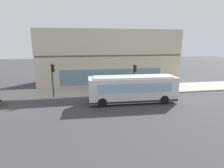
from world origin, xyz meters
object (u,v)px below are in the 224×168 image
at_px(traffic_light_down_block, 53,74).
at_px(pedestrian_near_hydrant, 103,87).
at_px(fire_hydrant, 121,89).
at_px(pedestrian_by_light_pole, 108,86).
at_px(city_bus_nearside, 132,89).
at_px(pedestrian_walking_along_curb, 126,81).
at_px(traffic_light_near_corner, 135,73).
at_px(pedestrian_near_building_entrance, 171,81).

relative_size(traffic_light_down_block, pedestrian_near_hydrant, 2.48).
relative_size(fire_hydrant, pedestrian_by_light_pole, 0.47).
distance_m(city_bus_nearside, pedestrian_walking_along_curb, 6.53).
distance_m(traffic_light_near_corner, pedestrian_near_hydrant, 4.54).
height_order(traffic_light_down_block, pedestrian_by_light_pole, traffic_light_down_block).
distance_m(traffic_light_near_corner, traffic_light_down_block, 10.28).
xyz_separation_m(pedestrian_by_light_pole, pedestrian_near_building_entrance, (1.37, -9.91, 0.01)).
bearing_deg(fire_hydrant, pedestrian_walking_along_curb, -27.67).
xyz_separation_m(city_bus_nearside, pedestrian_walking_along_curb, (6.46, -0.83, -0.45)).
bearing_deg(city_bus_nearside, fire_hydrant, 4.75).
relative_size(traffic_light_down_block, pedestrian_by_light_pole, 2.61).
bearing_deg(pedestrian_walking_along_curb, pedestrian_by_light_pole, 130.29).
height_order(traffic_light_down_block, pedestrian_near_building_entrance, traffic_light_down_block).
relative_size(traffic_light_down_block, pedestrian_walking_along_curb, 2.49).
height_order(pedestrian_walking_along_curb, pedestrian_by_light_pole, pedestrian_walking_along_curb).
relative_size(city_bus_nearside, traffic_light_near_corner, 2.62).
distance_m(traffic_light_near_corner, pedestrian_near_building_entrance, 7.01).
bearing_deg(fire_hydrant, pedestrian_near_building_entrance, -83.26).
relative_size(traffic_light_near_corner, fire_hydrant, 5.22).
distance_m(city_bus_nearside, traffic_light_down_block, 9.79).
relative_size(traffic_light_near_corner, pedestrian_walking_along_curb, 2.32).
distance_m(traffic_light_down_block, pedestrian_walking_along_curb, 10.68).
bearing_deg(pedestrian_near_building_entrance, city_bus_nearside, 124.18).
distance_m(traffic_light_down_block, pedestrian_near_hydrant, 6.38).
distance_m(traffic_light_near_corner, fire_hydrant, 3.01).
xyz_separation_m(fire_hydrant, pedestrian_by_light_pole, (-0.43, 1.99, 0.54)).
xyz_separation_m(city_bus_nearside, fire_hydrant, (4.21, 0.35, -1.04)).
relative_size(fire_hydrant, pedestrian_near_hydrant, 0.44).
bearing_deg(fire_hydrant, city_bus_nearside, -175.25).
bearing_deg(pedestrian_near_hydrant, traffic_light_down_block, 90.12).
height_order(city_bus_nearside, fire_hydrant, city_bus_nearside).
bearing_deg(city_bus_nearside, traffic_light_near_corner, -20.70).
xyz_separation_m(pedestrian_walking_along_curb, pedestrian_near_hydrant, (-3.27, 3.89, 0.01)).
bearing_deg(traffic_light_down_block, pedestrian_near_hydrant, -89.88).
bearing_deg(city_bus_nearside, pedestrian_near_hydrant, 43.81).
height_order(traffic_light_near_corner, pedestrian_walking_along_curb, traffic_light_near_corner).
bearing_deg(city_bus_nearside, pedestrian_walking_along_curb, -7.34).
height_order(traffic_light_down_block, pedestrian_near_hydrant, traffic_light_down_block).
distance_m(city_bus_nearside, pedestrian_by_light_pole, 4.47).
xyz_separation_m(city_bus_nearside, pedestrian_near_hydrant, (3.19, 3.06, -0.44)).
bearing_deg(pedestrian_near_hydrant, traffic_light_near_corner, -92.56).
bearing_deg(traffic_light_near_corner, pedestrian_near_hydrant, 87.44).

